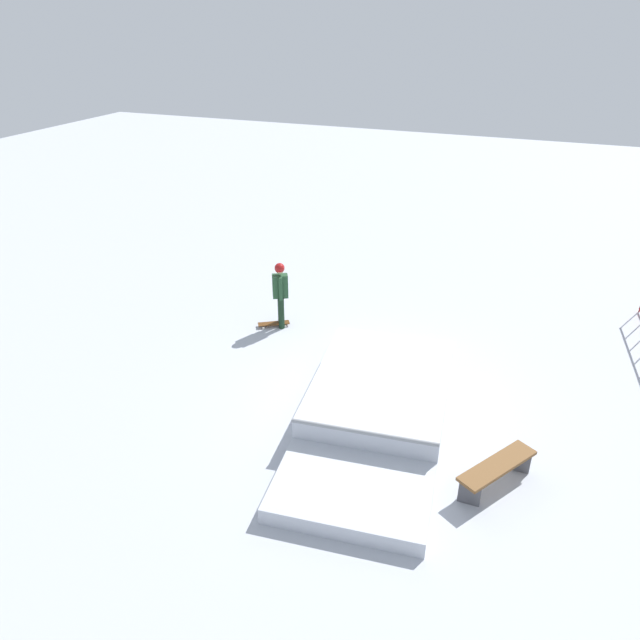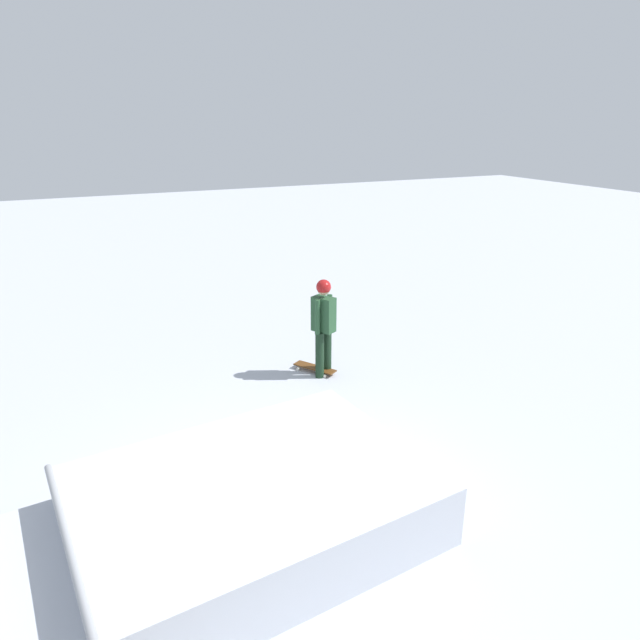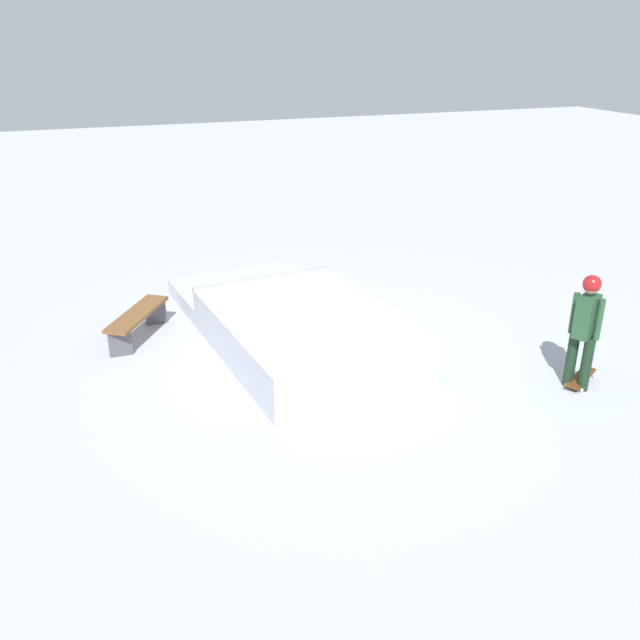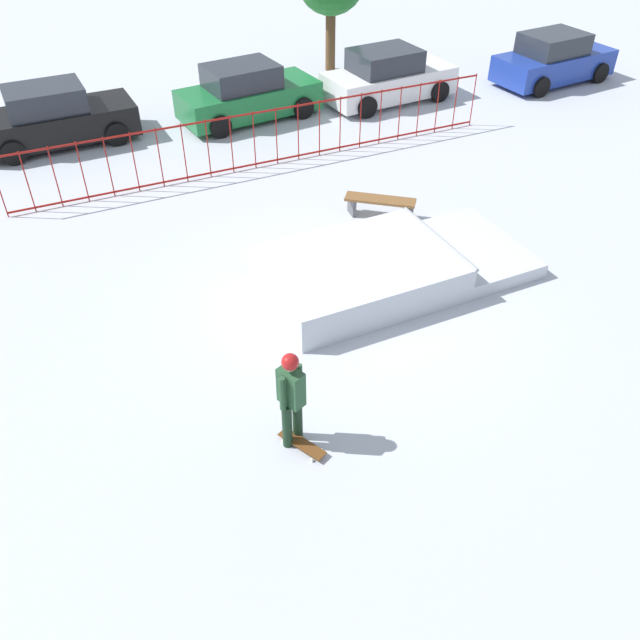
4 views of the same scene
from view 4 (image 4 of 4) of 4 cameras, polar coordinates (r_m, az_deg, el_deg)
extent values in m
plane|color=#B2B7C1|center=(12.94, 2.67, 2.27)|extent=(60.00, 60.00, 0.00)
cube|color=silver|center=(12.89, 3.38, 4.00)|extent=(3.86, 2.97, 0.70)
cube|color=silver|center=(14.31, 12.98, 5.89)|extent=(2.07, 2.78, 0.30)
cylinder|color=gray|center=(13.54, 10.22, 7.02)|extent=(0.36, 2.59, 0.08)
cylinder|color=black|center=(9.92, -1.96, -8.41)|extent=(0.15, 0.15, 0.82)
cylinder|color=black|center=(9.82, -2.85, -9.11)|extent=(0.15, 0.15, 0.82)
cube|color=#264C2D|center=(9.36, -2.52, -5.82)|extent=(0.38, 0.44, 0.60)
cylinder|color=#264C2D|center=(9.45, -1.78, -5.27)|extent=(0.09, 0.09, 0.60)
cylinder|color=#264C2D|center=(9.27, -3.27, -6.38)|extent=(0.09, 0.09, 0.60)
sphere|color=tan|center=(9.05, -2.59, -3.79)|extent=(0.22, 0.22, 0.22)
sphere|color=#A51919|center=(9.03, -2.60, -3.65)|extent=(0.25, 0.25, 0.25)
cube|color=#593314|center=(10.02, -1.57, -10.62)|extent=(0.59, 0.78, 0.02)
cylinder|color=silver|center=(10.00, 0.12, -11.19)|extent=(0.06, 0.06, 0.06)
cylinder|color=silver|center=(9.88, -0.73, -11.99)|extent=(0.06, 0.06, 0.06)
cylinder|color=silver|center=(10.24, -2.36, -9.68)|extent=(0.06, 0.06, 0.06)
cylinder|color=silver|center=(10.12, -3.22, -10.43)|extent=(0.06, 0.06, 0.06)
cylinder|color=maroon|center=(17.32, -4.86, 17.50)|extent=(12.76, 1.30, 0.05)
cylinder|color=maroon|center=(17.85, -4.62, 13.45)|extent=(12.76, 1.30, 0.05)
cylinder|color=maroon|center=(16.69, -23.94, 10.81)|extent=(0.03, 0.03, 1.50)
cylinder|color=maroon|center=(16.70, -21.89, 11.38)|extent=(0.03, 0.03, 1.50)
cylinder|color=maroon|center=(16.72, -19.83, 11.92)|extent=(0.03, 0.03, 1.50)
cylinder|color=maroon|center=(16.76, -17.77, 12.45)|extent=(0.03, 0.03, 1.50)
cylinder|color=maroon|center=(16.83, -15.71, 12.96)|extent=(0.03, 0.03, 1.50)
cylinder|color=maroon|center=(16.92, -13.67, 13.45)|extent=(0.03, 0.03, 1.50)
cylinder|color=maroon|center=(17.03, -11.64, 13.92)|extent=(0.03, 0.03, 1.50)
cylinder|color=maroon|center=(17.16, -9.63, 14.36)|extent=(0.03, 0.03, 1.50)
cylinder|color=maroon|center=(17.32, -7.65, 14.78)|extent=(0.03, 0.03, 1.50)
cylinder|color=maroon|center=(17.49, -5.70, 15.18)|extent=(0.03, 0.03, 1.50)
cylinder|color=maroon|center=(17.68, -3.78, 15.55)|extent=(0.03, 0.03, 1.50)
cylinder|color=maroon|center=(17.89, -1.89, 15.90)|extent=(0.03, 0.03, 1.50)
cylinder|color=maroon|center=(18.12, -0.05, 16.22)|extent=(0.03, 0.03, 1.50)
cylinder|color=maroon|center=(18.36, 1.75, 16.52)|extent=(0.03, 0.03, 1.50)
cylinder|color=maroon|center=(18.63, 3.51, 16.80)|extent=(0.03, 0.03, 1.50)
cylinder|color=maroon|center=(18.90, 5.22, 17.05)|extent=(0.03, 0.03, 1.50)
cylinder|color=maroon|center=(19.20, 6.89, 17.29)|extent=(0.03, 0.03, 1.50)
cylinder|color=maroon|center=(19.51, 8.51, 17.50)|extent=(0.03, 0.03, 1.50)
cylinder|color=maroon|center=(19.83, 10.08, 17.69)|extent=(0.03, 0.03, 1.50)
cylinder|color=maroon|center=(20.17, 11.60, 17.87)|extent=(0.03, 0.03, 1.50)
cylinder|color=maroon|center=(20.51, 13.07, 18.03)|extent=(0.03, 0.03, 1.50)
cube|color=brown|center=(15.28, 5.23, 10.30)|extent=(1.56, 1.20, 0.06)
cube|color=#4C4C51|center=(15.48, 2.77, 9.81)|extent=(0.08, 0.36, 0.42)
cube|color=#4C4C51|center=(15.33, 7.60, 9.21)|extent=(0.08, 0.36, 0.42)
cube|color=black|center=(20.24, -21.61, 15.50)|extent=(4.29, 2.22, 0.80)
cube|color=#262B33|center=(19.99, -22.68, 17.21)|extent=(2.18, 1.75, 0.64)
cylinder|color=black|center=(21.26, -18.20, 16.61)|extent=(0.66, 0.30, 0.64)
cylinder|color=black|center=(19.69, -17.12, 15.10)|extent=(0.66, 0.30, 0.64)
cylinder|color=black|center=(21.07, -25.49, 14.61)|extent=(0.66, 0.30, 0.64)
cylinder|color=black|center=(19.48, -24.94, 12.95)|extent=(0.66, 0.30, 0.64)
cube|color=#196B33|center=(20.71, -6.14, 18.40)|extent=(4.36, 2.52, 0.80)
cube|color=#262B33|center=(20.40, -6.81, 20.17)|extent=(2.27, 1.88, 0.64)
cylinder|color=black|center=(22.08, -3.82, 19.15)|extent=(0.67, 0.35, 0.64)
cylinder|color=black|center=(20.68, -1.47, 17.84)|extent=(0.67, 0.35, 0.64)
cylinder|color=black|center=(21.04, -10.62, 17.61)|extent=(0.67, 0.35, 0.64)
cylinder|color=black|center=(19.56, -8.60, 16.19)|extent=(0.67, 0.35, 0.64)
cube|color=white|center=(22.07, 5.96, 19.70)|extent=(4.33, 2.38, 0.80)
cube|color=#262B33|center=(21.74, 5.63, 21.42)|extent=(2.23, 1.82, 0.64)
cylinder|color=black|center=(23.55, 7.60, 20.19)|extent=(0.67, 0.33, 0.64)
cylinder|color=black|center=(22.29, 10.25, 18.85)|extent=(0.67, 0.33, 0.64)
cylinder|color=black|center=(22.13, 1.55, 19.27)|extent=(0.67, 0.33, 0.64)
cylinder|color=black|center=(20.78, 4.05, 17.87)|extent=(0.67, 0.33, 0.64)
cube|color=#1E3899|center=(24.87, 19.50, 20.04)|extent=(4.34, 2.43, 0.80)
cube|color=#262B33|center=(24.52, 19.53, 21.58)|extent=(2.24, 1.85, 0.64)
cylinder|color=black|center=(26.45, 20.15, 20.40)|extent=(0.67, 0.34, 0.64)
cylinder|color=black|center=(25.43, 23.00, 19.05)|extent=(0.67, 0.34, 0.64)
cylinder|color=black|center=(24.54, 15.60, 19.95)|extent=(0.67, 0.34, 0.64)
cylinder|color=black|center=(23.43, 18.51, 18.54)|extent=(0.67, 0.34, 0.64)
cylinder|color=brown|center=(24.66, 0.91, 23.31)|extent=(0.34, 0.34, 2.27)
camera|label=1|loc=(18.42, 35.08, 31.58)|focal=33.06mm
camera|label=2|loc=(16.05, 2.14, 26.40)|focal=31.97mm
camera|label=3|loc=(14.08, -41.67, 17.79)|focal=37.59mm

